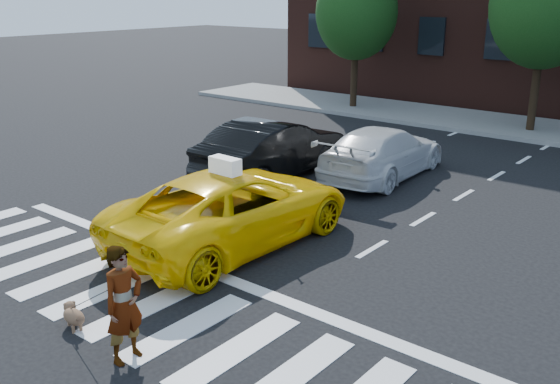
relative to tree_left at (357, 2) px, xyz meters
The scene contains 11 objects.
ground 18.90m from the tree_left, 67.71° to the right, with size 120.00×120.00×0.00m, color black.
crosswalk 18.90m from the tree_left, 67.71° to the right, with size 13.00×2.40×0.01m, color silver.
stop_line 17.47m from the tree_left, 65.65° to the right, with size 12.00×0.30×0.01m, color silver.
sidewalk_far 8.24m from the tree_left, ahead, with size 30.00×4.00×0.15m, color slate.
tree_left is the anchor object (origin of this frame).
taxi 15.81m from the tree_left, 66.26° to the right, with size 2.51×5.45×1.51m, color yellow.
black_sedan 11.30m from the tree_left, 69.14° to the right, with size 1.71×4.89×1.61m, color black.
white_suv 10.77m from the tree_left, 52.80° to the right, with size 1.94×4.78×1.39m, color silver.
woman 20.09m from the tree_left, 66.30° to the right, with size 0.62×0.41×1.70m, color #999999.
dog 19.71m from the tree_left, 69.96° to the right, with size 0.61×0.37×0.36m.
taxi_sign 15.80m from the tree_left, 66.55° to the right, with size 0.65×0.28×0.32m, color white.
Camera 1 is at (7.42, -5.63, 4.93)m, focal length 40.00 mm.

